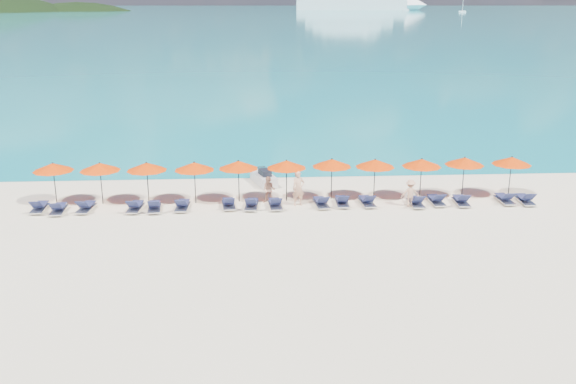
{
  "coord_description": "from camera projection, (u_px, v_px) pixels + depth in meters",
  "views": [
    {
      "loc": [
        -1.81,
        -27.42,
        10.4
      ],
      "look_at": [
        0.0,
        3.0,
        1.2
      ],
      "focal_mm": 40.0,
      "sensor_mm": 36.0,
      "label": 1
    }
  ],
  "objects": [
    {
      "name": "lounger_11",
      "position": [
        367.0,
        201.0,
        33.6
      ],
      "size": [
        0.75,
        1.74,
        0.66
      ],
      "rotation": [
        0.0,
        0.0,
        0.08
      ],
      "color": "silver",
      "rests_on": "ground"
    },
    {
      "name": "umbrella_1",
      "position": [
        100.0,
        167.0,
        33.34
      ],
      "size": [
        2.1,
        2.1,
        2.28
      ],
      "color": "black",
      "rests_on": "ground"
    },
    {
      "name": "beachgoer_a",
      "position": [
        298.0,
        188.0,
        33.41
      ],
      "size": [
        0.77,
        0.61,
        1.84
      ],
      "primitive_type": "imported",
      "rotation": [
        0.0,
        0.0,
        0.29
      ],
      "color": "tan",
      "rests_on": "ground"
    },
    {
      "name": "umbrella_5",
      "position": [
        286.0,
        164.0,
        33.86
      ],
      "size": [
        2.1,
        2.1,
        2.28
      ],
      "color": "black",
      "rests_on": "ground"
    },
    {
      "name": "lounger_7",
      "position": [
        252.0,
        204.0,
        33.12
      ],
      "size": [
        0.79,
        1.75,
        0.66
      ],
      "rotation": [
        0.0,
        0.0,
        -0.1
      ],
      "color": "silver",
      "rests_on": "ground"
    },
    {
      "name": "lounger_10",
      "position": [
        342.0,
        201.0,
        33.57
      ],
      "size": [
        0.66,
        1.71,
        0.66
      ],
      "rotation": [
        0.0,
        0.0,
        -0.02
      ],
      "color": "silver",
      "rests_on": "ground"
    },
    {
      "name": "beachgoer_c",
      "position": [
        410.0,
        193.0,
        33.29
      ],
      "size": [
        0.97,
        0.52,
        1.45
      ],
      "primitive_type": "imported",
      "rotation": [
        0.0,
        0.0,
        3.05
      ],
      "color": "tan",
      "rests_on": "ground"
    },
    {
      "name": "lounger_1",
      "position": [
        58.0,
        209.0,
        32.39
      ],
      "size": [
        0.72,
        1.73,
        0.66
      ],
      "rotation": [
        0.0,
        0.0,
        0.06
      ],
      "color": "silver",
      "rests_on": "ground"
    },
    {
      "name": "sea",
      "position": [
        250.0,
        9.0,
        659.99
      ],
      "size": [
        1600.0,
        1300.0,
        0.01
      ],
      "primitive_type": "cube",
      "color": "#1FA9B2",
      "rests_on": "ground"
    },
    {
      "name": "headland_small",
      "position": [
        81.0,
        52.0,
        566.03
      ],
      "size": [
        162.0,
        126.0,
        85.5
      ],
      "color": "black",
      "rests_on": "ground"
    },
    {
      "name": "lounger_3",
      "position": [
        135.0,
        206.0,
        32.72
      ],
      "size": [
        0.74,
        1.74,
        0.66
      ],
      "rotation": [
        0.0,
        0.0,
        -0.07
      ],
      "color": "silver",
      "rests_on": "ground"
    },
    {
      "name": "jetski",
      "position": [
        264.0,
        178.0,
        37.44
      ],
      "size": [
        1.61,
        2.64,
        0.88
      ],
      "rotation": [
        0.0,
        0.0,
        0.3
      ],
      "color": "silver",
      "rests_on": "ground"
    },
    {
      "name": "beachgoer_b",
      "position": [
        269.0,
        190.0,
        33.87
      ],
      "size": [
        0.78,
        0.57,
        1.43
      ],
      "primitive_type": "imported",
      "rotation": [
        0.0,
        0.0,
        -0.26
      ],
      "color": "tan",
      "rests_on": "ground"
    },
    {
      "name": "lounger_8",
      "position": [
        275.0,
        204.0,
        33.17
      ],
      "size": [
        0.74,
        1.74,
        0.66
      ],
      "rotation": [
        0.0,
        0.0,
        0.07
      ],
      "color": "silver",
      "rests_on": "ground"
    },
    {
      "name": "lounger_13",
      "position": [
        436.0,
        200.0,
        33.79
      ],
      "size": [
        0.68,
        1.72,
        0.66
      ],
      "rotation": [
        0.0,
        0.0,
        0.03
      ],
      "color": "silver",
      "rests_on": "ground"
    },
    {
      "name": "umbrella_6",
      "position": [
        332.0,
        163.0,
        34.15
      ],
      "size": [
        2.1,
        2.1,
        2.28
      ],
      "color": "black",
      "rests_on": "ground"
    },
    {
      "name": "umbrella_7",
      "position": [
        375.0,
        163.0,
        34.08
      ],
      "size": [
        2.1,
        2.1,
        2.28
      ],
      "color": "black",
      "rests_on": "ground"
    },
    {
      "name": "umbrella_0",
      "position": [
        53.0,
        167.0,
        33.29
      ],
      "size": [
        2.1,
        2.1,
        2.28
      ],
      "color": "black",
      "rests_on": "ground"
    },
    {
      "name": "lounger_4",
      "position": [
        154.0,
        206.0,
        32.72
      ],
      "size": [
        0.77,
        1.75,
        0.66
      ],
      "rotation": [
        0.0,
        0.0,
        0.09
      ],
      "color": "silver",
      "rests_on": "ground"
    },
    {
      "name": "lounger_6",
      "position": [
        229.0,
        203.0,
        33.21
      ],
      "size": [
        0.78,
        1.75,
        0.66
      ],
      "rotation": [
        0.0,
        0.0,
        0.1
      ],
      "color": "silver",
      "rests_on": "ground"
    },
    {
      "name": "lounger_2",
      "position": [
        86.0,
        207.0,
        32.67
      ],
      "size": [
        0.77,
        1.75,
        0.66
      ],
      "rotation": [
        0.0,
        0.0,
        -0.09
      ],
      "color": "silver",
      "rests_on": "ground"
    },
    {
      "name": "lounger_15",
      "position": [
        505.0,
        199.0,
        34.0
      ],
      "size": [
        0.65,
        1.71,
        0.66
      ],
      "rotation": [
        0.0,
        0.0,
        0.02
      ],
      "color": "silver",
      "rests_on": "ground"
    },
    {
      "name": "lounger_14",
      "position": [
        461.0,
        200.0,
        33.71
      ],
      "size": [
        0.71,
        1.73,
        0.66
      ],
      "rotation": [
        0.0,
        0.0,
        -0.05
      ],
      "color": "silver",
      "rests_on": "ground"
    },
    {
      "name": "lounger_9",
      "position": [
        321.0,
        202.0,
        33.4
      ],
      "size": [
        0.79,
        1.76,
        0.66
      ],
      "rotation": [
        0.0,
        0.0,
        0.1
      ],
      "color": "silver",
      "rests_on": "ground"
    },
    {
      "name": "lounger_5",
      "position": [
        182.0,
        205.0,
        32.93
      ],
      "size": [
        0.69,
        1.72,
        0.66
      ],
      "rotation": [
        0.0,
        0.0,
        -0.04
      ],
      "color": "silver",
      "rests_on": "ground"
    },
    {
      "name": "umbrella_4",
      "position": [
        238.0,
        165.0,
        33.77
      ],
      "size": [
        2.1,
        2.1,
        2.28
      ],
      "color": "black",
      "rests_on": "ground"
    },
    {
      "name": "umbrella_9",
      "position": [
        465.0,
        161.0,
        34.49
      ],
      "size": [
        2.1,
        2.1,
        2.28
      ],
      "color": "black",
      "rests_on": "ground"
    },
    {
      "name": "ground",
      "position": [
        292.0,
        236.0,
        29.31
      ],
      "size": [
        1400.0,
        1400.0,
        0.0
      ],
      "primitive_type": "plane",
      "color": "beige"
    },
    {
      "name": "sailboat_far",
      "position": [
        462.0,
        11.0,
        500.51
      ],
      "size": [
        5.44,
        1.81,
        9.98
      ],
      "color": "white",
      "rests_on": "ground"
    },
    {
      "name": "umbrella_3",
      "position": [
        194.0,
        166.0,
        33.46
      ],
      "size": [
        2.1,
        2.1,
        2.28
      ],
      "color": "black",
      "rests_on": "ground"
    },
    {
      "name": "cruise_ship",
      "position": [
        363.0,
        0.0,
        603.46
      ],
      "size": [
        124.32,
        26.33,
        34.36
      ],
      "rotation": [
        0.0,
        0.0,
        -0.05
      ],
      "color": "white",
      "rests_on": "ground"
    },
    {
      "name": "lounger_12",
      "position": [
        416.0,
        202.0,
        33.5
      ],
      "size": [
        0.63,
        1.7,
        0.66
      ],
      "rotation": [
        0.0,
        0.0,
        0.0
      ],
      "color": "silver",
      "rests_on": "ground"
    },
    {
      "name": "umbrella_10",
      "position": [
        512.0,
        161.0,
        34.6
      ],
      "size": [
        2.1,
        2.1,
        2.28
      ],
      "color": "black",
      "rests_on": "ground"
    },
    {
      "name": "umbrella_2",
      "position": [
        147.0,
        167.0,
        33.4
      ],
      "size": [
        2.1,
        2.1,
        2.28
      ],
      "color": "black",
      "rests_on": "ground"
    },
    {
      "name": "lounger_16",
      "position": [
        525.0,
        199.0,
        33.91
      ],
      "size": [
        0.69,
        1.72,
        0.66
      ],
      "rotation": [
        0.0,
        0.0,
        -0.04
      ],
      "color": "silver",
      "rests_on": "ground"
    },
    {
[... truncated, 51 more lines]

